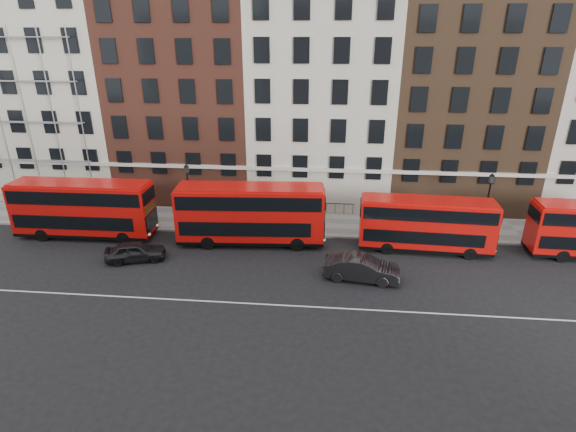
# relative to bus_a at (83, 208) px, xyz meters

# --- Properties ---
(ground) EXTENTS (120.00, 120.00, 0.00)m
(ground) POSITION_rel_bus_a_xyz_m (18.47, -6.38, -2.48)
(ground) COLOR black
(ground) RESTS_ON ground
(pavement) EXTENTS (80.00, 5.00, 0.15)m
(pavement) POSITION_rel_bus_a_xyz_m (18.47, 4.12, -2.41)
(pavement) COLOR slate
(pavement) RESTS_ON ground
(kerb) EXTENTS (80.00, 0.30, 0.16)m
(kerb) POSITION_rel_bus_a_xyz_m (18.47, 1.62, -2.40)
(kerb) COLOR gray
(kerb) RESTS_ON ground
(road_centre_line) EXTENTS (70.00, 0.12, 0.01)m
(road_centre_line) POSITION_rel_bus_a_xyz_m (18.47, -8.38, -2.48)
(road_centre_line) COLOR white
(road_centre_line) RESTS_ON ground
(building_terrace) EXTENTS (64.00, 11.95, 22.00)m
(building_terrace) POSITION_rel_bus_a_xyz_m (18.16, 11.50, 7.76)
(building_terrace) COLOR beige
(building_terrace) RESTS_ON ground
(bus_a) EXTENTS (11.04, 2.80, 4.62)m
(bus_a) POSITION_rel_bus_a_xyz_m (0.00, 0.00, 0.00)
(bus_a) COLOR red
(bus_a) RESTS_ON ground
(bus_b) EXTENTS (11.42, 3.41, 4.74)m
(bus_b) POSITION_rel_bus_a_xyz_m (13.46, -0.00, 0.06)
(bus_b) COLOR red
(bus_b) RESTS_ON ground
(bus_c) EXTENTS (9.93, 2.87, 4.12)m
(bus_c) POSITION_rel_bus_a_xyz_m (26.72, 0.00, -0.27)
(bus_c) COLOR red
(bus_c) RESTS_ON ground
(car_rear) EXTENTS (4.55, 2.83, 1.45)m
(car_rear) POSITION_rel_bus_a_xyz_m (5.61, -3.61, -1.76)
(car_rear) COLOR #232326
(car_rear) RESTS_ON ground
(car_front) EXTENTS (5.26, 2.40, 1.67)m
(car_front) POSITION_rel_bus_a_xyz_m (21.79, -4.77, -1.64)
(car_front) COLOR black
(car_front) RESTS_ON ground
(lamp_post_left) EXTENTS (0.44, 0.44, 5.33)m
(lamp_post_left) POSITION_rel_bus_a_xyz_m (7.77, 2.92, 0.60)
(lamp_post_left) COLOR black
(lamp_post_left) RESTS_ON pavement
(lamp_post_right) EXTENTS (0.44, 0.44, 5.33)m
(lamp_post_right) POSITION_rel_bus_a_xyz_m (31.83, 2.63, 0.60)
(lamp_post_right) COLOR black
(lamp_post_right) RESTS_ON pavement
(iron_railings) EXTENTS (6.60, 0.06, 1.00)m
(iron_railings) POSITION_rel_bus_a_xyz_m (18.47, 6.32, -1.83)
(iron_railings) COLOR black
(iron_railings) RESTS_ON pavement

